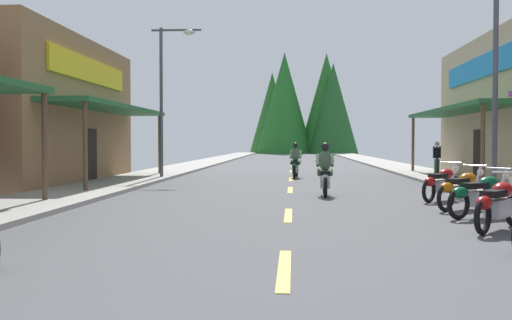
# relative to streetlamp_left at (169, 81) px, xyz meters

# --- Properties ---
(ground) EXTENTS (10.18, 98.36, 0.10)m
(ground) POSITION_rel_streetlamp_left_xyz_m (5.18, 9.41, -4.20)
(ground) COLOR #4C4C4F
(sidewalk_left) EXTENTS (2.71, 98.36, 0.12)m
(sidewalk_left) POSITION_rel_streetlamp_left_xyz_m (-1.27, 9.41, -4.09)
(sidewalk_left) COLOR #9E9991
(sidewalk_left) RESTS_ON ground
(sidewalk_right) EXTENTS (2.71, 98.36, 0.12)m
(sidewalk_right) POSITION_rel_streetlamp_left_xyz_m (11.62, 9.41, -4.09)
(sidewalk_right) COLOR #9E9991
(sidewalk_right) RESTS_ON ground
(centerline_dashes) EXTENTS (0.16, 74.47, 0.01)m
(centerline_dashes) POSITION_rel_streetlamp_left_xyz_m (5.18, 13.18, -4.15)
(centerline_dashes) COLOR #E0C64C
(centerline_dashes) RESTS_ON ground
(storefront_left_far) EXTENTS (8.87, 11.45, 5.57)m
(storefront_left_far) POSITION_rel_streetlamp_left_xyz_m (-6.12, -2.22, -1.36)
(storefront_left_far) COLOR olive
(storefront_left_far) RESTS_ON ground
(streetlamp_left) EXTENTS (2.12, 0.30, 6.40)m
(streetlamp_left) POSITION_rel_streetlamp_left_xyz_m (0.00, 0.00, 0.00)
(streetlamp_left) COLOR #474C51
(streetlamp_left) RESTS_ON ground
(streetlamp_right) EXTENTS (2.12, 0.30, 6.35)m
(streetlamp_right) POSITION_rel_streetlamp_left_xyz_m (10.35, -8.49, -0.03)
(streetlamp_right) COLOR #474C51
(streetlamp_right) RESTS_ON ground
(motorcycle_parked_right_3) EXTENTS (1.39, 1.75, 1.04)m
(motorcycle_parked_right_3) POSITION_rel_streetlamp_left_xyz_m (8.94, -13.90, -3.66)
(motorcycle_parked_right_3) COLOR black
(motorcycle_parked_right_3) RESTS_ON ground
(motorcycle_parked_right_4) EXTENTS (1.81, 1.30, 1.04)m
(motorcycle_parked_right_4) POSITION_rel_streetlamp_left_xyz_m (9.23, -12.04, -3.66)
(motorcycle_parked_right_4) COLOR black
(motorcycle_parked_right_4) RESTS_ON ground
(motorcycle_parked_right_5) EXTENTS (1.61, 1.56, 1.04)m
(motorcycle_parked_right_5) POSITION_rel_streetlamp_left_xyz_m (9.25, -10.59, -3.66)
(motorcycle_parked_right_5) COLOR black
(motorcycle_parked_right_5) RESTS_ON ground
(motorcycle_parked_right_6) EXTENTS (1.47, 1.69, 1.04)m
(motorcycle_parked_right_6) POSITION_rel_streetlamp_left_xyz_m (9.27, -8.58, -3.66)
(motorcycle_parked_right_6) COLOR black
(motorcycle_parked_right_6) RESTS_ON ground
(rider_cruising_lead) EXTENTS (0.60, 2.14, 1.57)m
(rider_cruising_lead) POSITION_rel_streetlamp_left_xyz_m (6.21, -7.25, -3.50)
(rider_cruising_lead) COLOR black
(rider_cruising_lead) RESTS_ON ground
(rider_cruising_trailing) EXTENTS (0.60, 2.14, 1.57)m
(rider_cruising_trailing) POSITION_rel_streetlamp_left_xyz_m (5.37, 1.31, -3.50)
(rider_cruising_trailing) COLOR black
(rider_cruising_trailing) RESTS_ON ground
(pedestrian_by_shop) EXTENTS (0.44, 0.44, 1.61)m
(pedestrian_by_shop) POSITION_rel_streetlamp_left_xyz_m (11.84, 2.74, -3.23)
(pedestrian_by_shop) COLOR #3F593F
(pedestrian_by_shop) RESTS_ON ground
(treeline_backdrop) EXTENTS (15.10, 10.66, 13.96)m
(treeline_backdrop) POSITION_rel_streetlamp_left_xyz_m (7.48, 57.82, 2.38)
(treeline_backdrop) COLOR #216523
(treeline_backdrop) RESTS_ON ground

